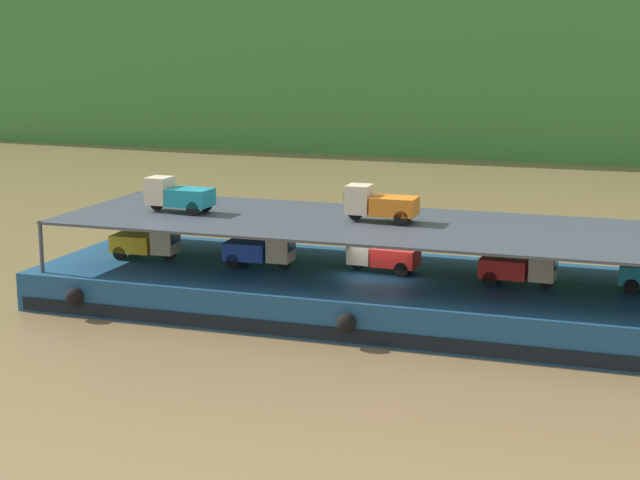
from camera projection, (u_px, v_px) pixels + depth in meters
ground_plane at (381, 313)px, 38.32m from camera, size 400.00×400.00×0.00m
cargo_barge at (381, 294)px, 38.15m from camera, size 26.80×9.16×1.50m
cargo_rack at (382, 225)px, 37.63m from camera, size 25.20×7.82×2.00m
mini_truck_lower_stern at (147, 242)px, 40.64m from camera, size 2.78×1.27×1.38m
mini_truck_lower_aft at (261, 250)px, 39.21m from camera, size 2.76×1.24×1.38m
mini_truck_lower_mid at (382, 254)px, 38.41m from camera, size 2.79×1.29×1.38m
mini_truck_lower_fore at (520, 267)px, 36.30m from camera, size 2.78×1.27×1.38m
mini_truck_upper_stern at (178, 195)px, 39.94m from camera, size 2.79×1.28×1.38m
mini_truck_upper_mid at (380, 204)px, 37.87m from camera, size 2.74×1.20×1.38m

